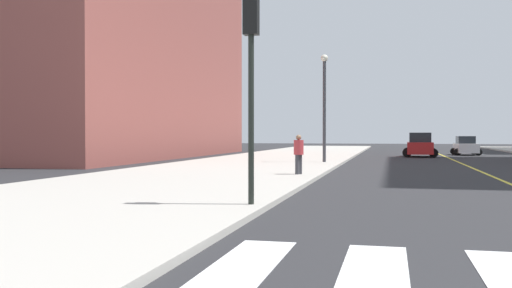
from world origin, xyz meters
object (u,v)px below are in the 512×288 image
at_px(traffic_light_far_corner, 251,57).
at_px(pedestrian_walking_west, 299,152).
at_px(street_lamp, 324,98).
at_px(car_white_nearest, 466,146).
at_px(car_red_third, 420,145).

xyz_separation_m(traffic_light_far_corner, pedestrian_walking_west, (-0.53, 10.53, -2.65)).
bearing_deg(street_lamp, pedestrian_walking_west, -89.09).
height_order(car_white_nearest, pedestrian_walking_west, pedestrian_walking_west).
height_order(traffic_light_far_corner, pedestrian_walking_west, traffic_light_far_corner).
xyz_separation_m(car_red_third, street_lamp, (-6.27, -13.52, 3.16)).
distance_m(car_white_nearest, car_red_third, 6.48).
bearing_deg(pedestrian_walking_west, car_white_nearest, 8.83).
relative_size(traffic_light_far_corner, street_lamp, 0.78).
bearing_deg(traffic_light_far_corner, car_red_third, 80.96).
bearing_deg(car_red_third, street_lamp, -113.08).
height_order(traffic_light_far_corner, street_lamp, street_lamp).
relative_size(car_red_third, traffic_light_far_corner, 0.88).
relative_size(car_red_third, street_lamp, 0.68).
xyz_separation_m(car_white_nearest, pedestrian_walking_west, (-10.22, -29.45, 0.29)).
relative_size(car_white_nearest, traffic_light_far_corner, 0.75).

